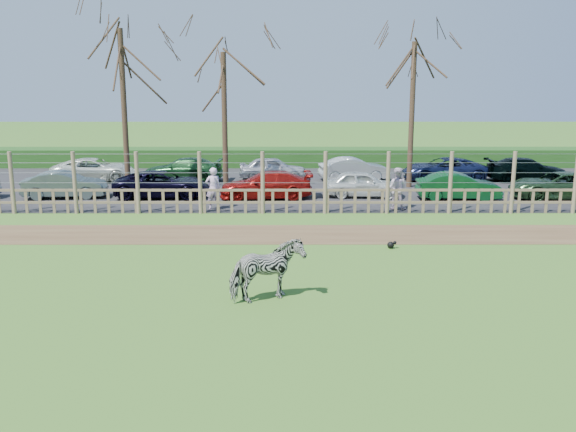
{
  "coord_description": "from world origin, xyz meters",
  "views": [
    {
      "loc": [
        0.97,
        -17.24,
        5.45
      ],
      "look_at": [
        1.0,
        2.5,
        1.1
      ],
      "focal_mm": 40.0,
      "sensor_mm": 36.0,
      "label": 1
    }
  ],
  "objects_px": {
    "visitor_b": "(397,188)",
    "car_4": "(363,184)",
    "zebra": "(267,271)",
    "car_9": "(183,170)",
    "tree_right": "(413,79)",
    "car_1": "(65,185)",
    "car_13": "(526,170)",
    "tree_left": "(122,71)",
    "car_5": "(458,186)",
    "car_2": "(162,184)",
    "car_10": "(273,168)",
    "car_11": "(354,169)",
    "crow": "(391,245)",
    "car_3": "(266,185)",
    "visitor_a": "(213,188)",
    "car_12": "(444,169)",
    "tree_mid": "(224,88)",
    "car_8": "(95,170)",
    "car_6": "(559,186)"
  },
  "relations": [
    {
      "from": "tree_right",
      "to": "car_8",
      "type": "xyz_separation_m",
      "value": [
        -16.04,
        1.79,
        -4.6
      ]
    },
    {
      "from": "car_1",
      "to": "car_6",
      "type": "distance_m",
      "value": 22.1
    },
    {
      "from": "visitor_a",
      "to": "car_1",
      "type": "relative_size",
      "value": 0.47
    },
    {
      "from": "visitor_b",
      "to": "car_3",
      "type": "bearing_deg",
      "value": -4.16
    },
    {
      "from": "tree_right",
      "to": "tree_left",
      "type": "bearing_deg",
      "value": -173.66
    },
    {
      "from": "car_3",
      "to": "crow",
      "type": "bearing_deg",
      "value": 23.11
    },
    {
      "from": "car_11",
      "to": "car_12",
      "type": "bearing_deg",
      "value": -98.07
    },
    {
      "from": "tree_left",
      "to": "zebra",
      "type": "bearing_deg",
      "value": -64.69
    },
    {
      "from": "car_5",
      "to": "car_12",
      "type": "distance_m",
      "value": 5.33
    },
    {
      "from": "car_8",
      "to": "car_13",
      "type": "xyz_separation_m",
      "value": [
        22.48,
        0.03,
        0.0
      ]
    },
    {
      "from": "zebra",
      "to": "car_13",
      "type": "xyz_separation_m",
      "value": [
        12.98,
        18.06,
        -0.13
      ]
    },
    {
      "from": "zebra",
      "to": "visitor_b",
      "type": "xyz_separation_m",
      "value": [
        5.0,
        10.88,
        0.13
      ]
    },
    {
      "from": "visitor_a",
      "to": "tree_right",
      "type": "bearing_deg",
      "value": -165.51
    },
    {
      "from": "car_9",
      "to": "car_4",
      "type": "bearing_deg",
      "value": 67.51
    },
    {
      "from": "visitor_b",
      "to": "car_4",
      "type": "relative_size",
      "value": 0.49
    },
    {
      "from": "zebra",
      "to": "car_6",
      "type": "xyz_separation_m",
      "value": [
        12.61,
        13.1,
        -0.13
      ]
    },
    {
      "from": "car_1",
      "to": "car_4",
      "type": "xyz_separation_m",
      "value": [
        13.42,
        0.25,
        0.0
      ]
    },
    {
      "from": "crow",
      "to": "car_2",
      "type": "xyz_separation_m",
      "value": [
        -8.96,
        8.64,
        0.52
      ]
    },
    {
      "from": "car_3",
      "to": "car_11",
      "type": "xyz_separation_m",
      "value": [
        4.45,
        5.01,
        0.0
      ]
    },
    {
      "from": "zebra",
      "to": "car_4",
      "type": "height_order",
      "value": "zebra"
    },
    {
      "from": "tree_mid",
      "to": "visitor_a",
      "type": "xyz_separation_m",
      "value": [
        -0.06,
        -4.78,
        -3.96
      ]
    },
    {
      "from": "zebra",
      "to": "car_4",
      "type": "distance_m",
      "value": 14.19
    },
    {
      "from": "car_5",
      "to": "car_6",
      "type": "bearing_deg",
      "value": -85.61
    },
    {
      "from": "crow",
      "to": "car_12",
      "type": "relative_size",
      "value": 0.07
    },
    {
      "from": "zebra",
      "to": "car_11",
      "type": "bearing_deg",
      "value": -40.42
    },
    {
      "from": "tree_right",
      "to": "car_3",
      "type": "relative_size",
      "value": 1.78
    },
    {
      "from": "tree_right",
      "to": "car_1",
      "type": "xyz_separation_m",
      "value": [
        -16.01,
        -2.85,
        -4.6
      ]
    },
    {
      "from": "car_9",
      "to": "car_12",
      "type": "height_order",
      "value": "same"
    },
    {
      "from": "visitor_b",
      "to": "tree_mid",
      "type": "bearing_deg",
      "value": -13.49
    },
    {
      "from": "car_4",
      "to": "car_6",
      "type": "xyz_separation_m",
      "value": [
        8.68,
        -0.53,
        0.0
      ]
    },
    {
      "from": "car_5",
      "to": "car_9",
      "type": "height_order",
      "value": "same"
    },
    {
      "from": "visitor_b",
      "to": "car_10",
      "type": "distance_m",
      "value": 9.31
    },
    {
      "from": "car_9",
      "to": "car_13",
      "type": "bearing_deg",
      "value": 94.21
    },
    {
      "from": "visitor_a",
      "to": "visitor_b",
      "type": "bearing_deg",
      "value": 163.7
    },
    {
      "from": "car_5",
      "to": "car_11",
      "type": "xyz_separation_m",
      "value": [
        -4.07,
        5.37,
        0.0
      ]
    },
    {
      "from": "car_5",
      "to": "car_9",
      "type": "relative_size",
      "value": 0.88
    },
    {
      "from": "tree_mid",
      "to": "tree_right",
      "type": "bearing_deg",
      "value": 3.18
    },
    {
      "from": "car_1",
      "to": "car_12",
      "type": "relative_size",
      "value": 0.84
    },
    {
      "from": "crow",
      "to": "car_1",
      "type": "height_order",
      "value": "car_1"
    },
    {
      "from": "visitor_a",
      "to": "crow",
      "type": "height_order",
      "value": "visitor_a"
    },
    {
      "from": "car_2",
      "to": "car_10",
      "type": "bearing_deg",
      "value": -45.55
    },
    {
      "from": "tree_right",
      "to": "car_2",
      "type": "bearing_deg",
      "value": -166.88
    },
    {
      "from": "crow",
      "to": "car_10",
      "type": "xyz_separation_m",
      "value": [
        -4.1,
        13.68,
        0.52
      ]
    },
    {
      "from": "tree_mid",
      "to": "car_8",
      "type": "height_order",
      "value": "tree_mid"
    },
    {
      "from": "visitor_b",
      "to": "car_9",
      "type": "distance_m",
      "value": 12.27
    },
    {
      "from": "tree_left",
      "to": "car_4",
      "type": "height_order",
      "value": "tree_left"
    },
    {
      "from": "tree_right",
      "to": "car_3",
      "type": "distance_m",
      "value": 8.87
    },
    {
      "from": "visitor_b",
      "to": "car_13",
      "type": "distance_m",
      "value": 10.74
    },
    {
      "from": "car_4",
      "to": "car_2",
      "type": "bearing_deg",
      "value": 94.7
    },
    {
      "from": "tree_mid",
      "to": "car_11",
      "type": "height_order",
      "value": "tree_mid"
    }
  ]
}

